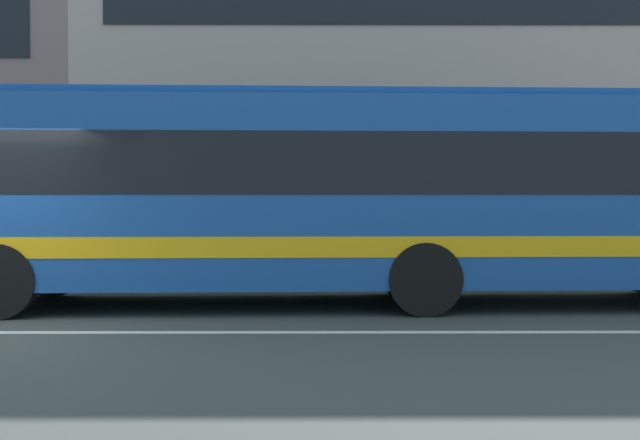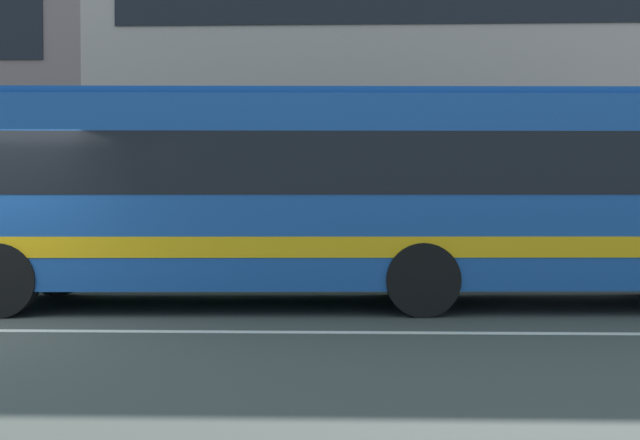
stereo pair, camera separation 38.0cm
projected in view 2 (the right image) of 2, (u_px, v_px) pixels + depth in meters
The scene contains 3 objects.
hedge_row_far at pixel (2, 249), 15.08m from camera, with size 19.25×1.10×1.18m, color #1F5B1A.
apartment_block_right at pixel (480, 57), 22.81m from camera, with size 20.83×10.75×11.86m.
transit_bus at pixel (362, 190), 11.16m from camera, with size 11.93×2.98×3.11m.
Camera 2 is at (4.69, -8.82, 1.57)m, focal length 42.07 mm.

